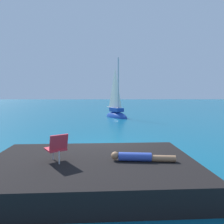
% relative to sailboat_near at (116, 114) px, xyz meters
% --- Properties ---
extents(ground_plane, '(160.00, 160.00, 0.00)m').
position_rel_sailboat_near_xyz_m(ground_plane, '(-0.94, -12.55, -0.36)').
color(ground_plane, '#0F5675').
extents(shore_ledge, '(5.96, 4.06, 0.63)m').
position_rel_sailboat_near_xyz_m(shore_ledge, '(-1.23, -15.61, -0.05)').
color(shore_ledge, black).
rests_on(shore_ledge, ground).
extents(boulder_seaward, '(1.68, 1.36, 1.11)m').
position_rel_sailboat_near_xyz_m(boulder_seaward, '(-1.10, -13.80, -0.36)').
color(boulder_seaward, black).
rests_on(boulder_seaward, ground).
extents(boulder_inland, '(1.27, 1.33, 0.68)m').
position_rel_sailboat_near_xyz_m(boulder_inland, '(1.03, -13.95, -0.36)').
color(boulder_inland, black).
rests_on(boulder_inland, ground).
extents(sailboat_near, '(2.84, 3.64, 6.70)m').
position_rel_sailboat_near_xyz_m(sailboat_near, '(0.00, 0.00, 0.00)').
color(sailboat_near, '#193D99').
rests_on(sailboat_near, ground).
extents(person_sunbather, '(1.76, 0.34, 0.25)m').
position_rel_sailboat_near_xyz_m(person_sunbather, '(0.11, -15.76, 0.38)').
color(person_sunbather, '#334CB2').
rests_on(person_sunbather, shore_ledge).
extents(beach_chair, '(0.73, 0.76, 0.80)m').
position_rel_sailboat_near_xyz_m(beach_chair, '(-2.13, -15.85, 0.71)').
color(beach_chair, '#E03342').
rests_on(beach_chair, shore_ledge).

